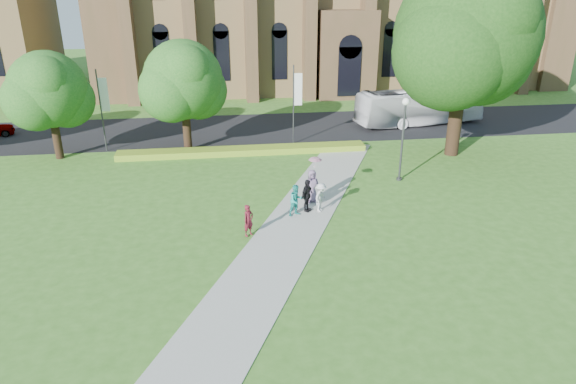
{
  "coord_description": "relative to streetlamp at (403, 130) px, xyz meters",
  "views": [
    {
      "loc": [
        -3.65,
        -22.64,
        11.69
      ],
      "look_at": [
        -0.3,
        1.62,
        1.6
      ],
      "focal_mm": 32.0,
      "sensor_mm": 36.0,
      "label": 1
    }
  ],
  "objects": [
    {
      "name": "pedestrian_2",
      "position": [
        -5.89,
        -4.08,
        -2.45
      ],
      "size": [
        1.11,
        1.2,
        1.62
      ],
      "primitive_type": "imported",
      "rotation": [
        0.0,
        0.0,
        0.92
      ],
      "color": "#BCBCBC",
      "rests_on": "footpath"
    },
    {
      "name": "pedestrian_4",
      "position": [
        -6.14,
        -2.71,
        -2.31
      ],
      "size": [
        1.01,
        0.75,
        1.89
      ],
      "primitive_type": "imported",
      "rotation": [
        0.0,
        0.0,
        0.17
      ],
      "color": "slate",
      "rests_on": "footpath"
    },
    {
      "name": "street_tree_0",
      "position": [
        -22.5,
        7.5,
        1.58
      ],
      "size": [
        5.2,
        5.2,
        7.5
      ],
      "color": "#332114",
      "rests_on": "ground"
    },
    {
      "name": "large_tree",
      "position": [
        5.5,
        4.5,
        5.07
      ],
      "size": [
        9.6,
        9.6,
        13.2
      ],
      "color": "#332114",
      "rests_on": "ground"
    },
    {
      "name": "banner_pole_0",
      "position": [
        -5.39,
        8.7,
        0.09
      ],
      "size": [
        0.7,
        0.1,
        6.0
      ],
      "color": "#38383D",
      "rests_on": "ground"
    },
    {
      "name": "parasol",
      "position": [
        -5.96,
        -2.61,
        -1.04
      ],
      "size": [
        0.96,
        0.96,
        0.64
      ],
      "primitive_type": "imported",
      "rotation": [
        0.0,
        0.0,
        -0.42
      ],
      "color": "#ECA6A7",
      "rests_on": "pedestrian_4"
    },
    {
      "name": "street_tree_1",
      "position": [
        -13.5,
        8.0,
        1.93
      ],
      "size": [
        5.6,
        5.6,
        8.05
      ],
      "color": "#332114",
      "rests_on": "ground"
    },
    {
      "name": "tour_coach",
      "position": [
        6.21,
        12.92,
        -1.69
      ],
      "size": [
        11.66,
        4.54,
        3.17
      ],
      "primitive_type": "imported",
      "rotation": [
        0.0,
        0.0,
        1.74
      ],
      "color": "white",
      "rests_on": "road"
    },
    {
      "name": "footpath",
      "position": [
        -7.5,
        -5.5,
        -3.28
      ],
      "size": [
        15.58,
        28.54,
        0.04
      ],
      "primitive_type": "cube",
      "rotation": [
        0.0,
        0.0,
        -0.44
      ],
      "color": "#B2B2A8",
      "rests_on": "ground"
    },
    {
      "name": "pedestrian_3",
      "position": [
        -6.63,
        -3.95,
        -2.35
      ],
      "size": [
        1.03,
        1.1,
        1.82
      ],
      "primitive_type": "imported",
      "rotation": [
        0.0,
        0.0,
        0.87
      ],
      "color": "black",
      "rests_on": "footpath"
    },
    {
      "name": "pedestrian_0",
      "position": [
        -9.96,
        -6.42,
        -2.45
      ],
      "size": [
        0.7,
        0.68,
        1.62
      ],
      "primitive_type": "imported",
      "rotation": [
        0.0,
        0.0,
        0.7
      ],
      "color": "#5B1420",
      "rests_on": "footpath"
    },
    {
      "name": "streetlamp",
      "position": [
        0.0,
        0.0,
        0.0
      ],
      "size": [
        0.44,
        0.44,
        5.24
      ],
      "color": "#38383D",
      "rests_on": "ground"
    },
    {
      "name": "banner_pole_1",
      "position": [
        -19.39,
        8.7,
        0.09
      ],
      "size": [
        0.7,
        0.1,
        6.0
      ],
      "color": "#38383D",
      "rests_on": "ground"
    },
    {
      "name": "pedestrian_1",
      "position": [
        -7.29,
        -4.43,
        -2.39
      ],
      "size": [
        1.03,
        0.94,
        1.73
      ],
      "primitive_type": "imported",
      "rotation": [
        0.0,
        0.0,
        0.41
      ],
      "color": "teal",
      "rests_on": "footpath"
    },
    {
      "name": "ground",
      "position": [
        -7.5,
        -6.5,
        -3.3
      ],
      "size": [
        160.0,
        160.0,
        0.0
      ],
      "primitive_type": "plane",
      "color": "#38691F",
      "rests_on": "ground"
    },
    {
      "name": "road",
      "position": [
        -7.5,
        13.5,
        -3.29
      ],
      "size": [
        160.0,
        10.0,
        0.02
      ],
      "primitive_type": "cube",
      "color": "black",
      "rests_on": "ground"
    },
    {
      "name": "flower_hedge",
      "position": [
        -9.5,
        6.7,
        -3.07
      ],
      "size": [
        18.0,
        1.4,
        0.45
      ],
      "primitive_type": "cube",
      "color": "gold",
      "rests_on": "ground"
    }
  ]
}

